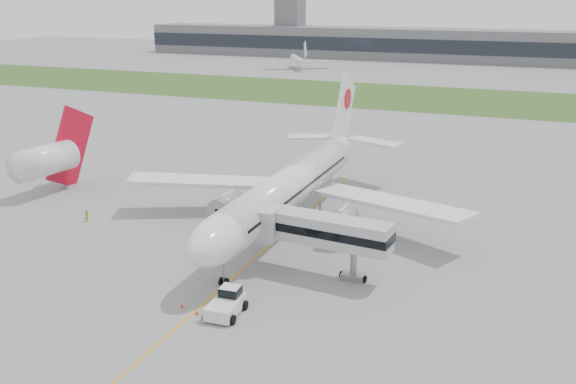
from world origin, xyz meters
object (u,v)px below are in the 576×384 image
at_px(ground_crew_near, 204,314).
at_px(neighbor_aircraft, 48,159).
at_px(jet_bridge, 317,230).
at_px(pushback_tug, 227,303).
at_px(airliner, 292,185).

xyz_separation_m(ground_crew_near, neighbor_aircraft, (-41.92, 27.39, 4.59)).
bearing_deg(jet_bridge, ground_crew_near, -109.20).
bearing_deg(ground_crew_near, neighbor_aircraft, -29.26).
xyz_separation_m(pushback_tug, jet_bridge, (5.17, 11.54, 4.16)).
height_order(ground_crew_near, neighbor_aircraft, neighbor_aircraft).
xyz_separation_m(jet_bridge, ground_crew_near, (-6.47, -13.84, -4.49)).
xyz_separation_m(airliner, pushback_tug, (3.08, -25.17, -4.57)).
distance_m(ground_crew_near, neighbor_aircraft, 50.29).
height_order(airliner, ground_crew_near, airliner).
distance_m(airliner, jet_bridge, 15.93).
bearing_deg(pushback_tug, airliner, 93.56).
distance_m(airliner, ground_crew_near, 27.96).
bearing_deg(pushback_tug, ground_crew_near, -122.86).
relative_size(pushback_tug, ground_crew_near, 3.14).
bearing_deg(ground_crew_near, jet_bridge, -111.15).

